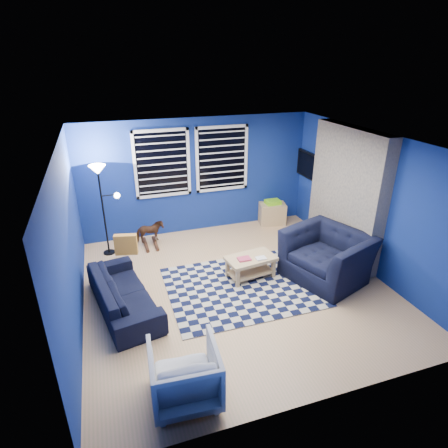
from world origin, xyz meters
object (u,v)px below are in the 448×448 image
object	(u,v)px
sofa	(123,293)
armchair_big	(327,256)
armchair_bent	(184,373)
coffee_table	(251,263)
tv	(310,166)
cabinet	(272,213)
floor_lamp	(100,182)
rocking_horse	(150,232)

from	to	relation	value
sofa	armchair_big	world-z (taller)	armchair_big
armchair_big	armchair_bent	world-z (taller)	armchair_big
sofa	coffee_table	size ratio (longest dim) A/B	2.07
tv	coffee_table	bearing A→B (deg)	-139.59
armchair_big	cabinet	distance (m)	2.48
coffee_table	floor_lamp	xyz separation A→B (m)	(-2.34, 1.73, 1.19)
armchair_bent	sofa	bearing A→B (deg)	-70.92
armchair_bent	cabinet	xyz separation A→B (m)	(3.06, 4.21, -0.10)
coffee_table	floor_lamp	size ratio (longest dim) A/B	0.51
tv	coffee_table	size ratio (longest dim) A/B	1.09
armchair_bent	cabinet	distance (m)	5.20
armchair_big	floor_lamp	xyz separation A→B (m)	(-3.61, 2.16, 1.05)
armchair_big	floor_lamp	size ratio (longest dim) A/B	0.74
armchair_big	armchair_bent	xyz separation A→B (m)	(-2.95, -1.74, -0.08)
armchair_big	cabinet	bearing A→B (deg)	157.11
armchair_big	coffee_table	distance (m)	1.34
tv	armchair_bent	size ratio (longest dim) A/B	1.27
armchair_bent	floor_lamp	size ratio (longest dim) A/B	0.43
rocking_horse	cabinet	xyz separation A→B (m)	(2.90, 0.25, -0.05)
rocking_horse	coffee_table	distance (m)	2.35
floor_lamp	tv	bearing A→B (deg)	0.81
cabinet	sofa	bearing A→B (deg)	-135.81
sofa	armchair_big	bearing A→B (deg)	-104.36
sofa	floor_lamp	size ratio (longest dim) A/B	1.04
coffee_table	floor_lamp	distance (m)	3.14
rocking_horse	coffee_table	xyz separation A→B (m)	(1.52, -1.79, -0.01)
tv	cabinet	xyz separation A→B (m)	(-0.73, 0.25, -1.14)
rocking_horse	cabinet	distance (m)	2.91
tv	cabinet	world-z (taller)	tv
floor_lamp	coffee_table	bearing A→B (deg)	-36.45
cabinet	floor_lamp	size ratio (longest dim) A/B	0.36
armchair_bent	coffee_table	xyz separation A→B (m)	(1.68, 2.16, -0.06)
cabinet	floor_lamp	bearing A→B (deg)	-163.05
sofa	coffee_table	bearing A→B (deg)	-95.43
armchair_bent	cabinet	bearing A→B (deg)	-122.01
armchair_big	rocking_horse	size ratio (longest dim) A/B	2.34
rocking_horse	cabinet	world-z (taller)	cabinet
sofa	coffee_table	xyz separation A→B (m)	(2.21, 0.20, 0.02)
armchair_big	sofa	bearing A→B (deg)	-113.91
rocking_horse	cabinet	bearing A→B (deg)	-88.42
sofa	armchair_bent	world-z (taller)	armchair_bent
armchair_bent	coffee_table	distance (m)	2.74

